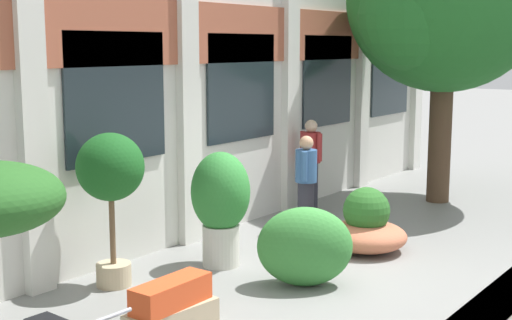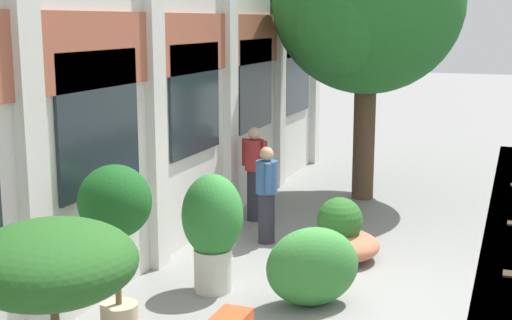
{
  "view_description": "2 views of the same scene",
  "coord_description": "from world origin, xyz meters",
  "views": [
    {
      "loc": [
        -7.73,
        -4.26,
        2.93
      ],
      "look_at": [
        -0.37,
        1.17,
        1.44
      ],
      "focal_mm": 50.0,
      "sensor_mm": 36.0,
      "label": 1
    },
    {
      "loc": [
        -8.61,
        -1.98,
        3.45
      ],
      "look_at": [
        1.21,
        1.66,
        1.39
      ],
      "focal_mm": 50.0,
      "sensor_mm": 36.0,
      "label": 2
    }
  ],
  "objects": [
    {
      "name": "ground_plane",
      "position": [
        0.0,
        0.0,
        0.0
      ],
      "size": [
        80.0,
        80.0,
        0.0
      ],
      "primitive_type": "plane",
      "color": "gray"
    },
    {
      "name": "topiary_hedge",
      "position": [
        -0.61,
        0.25,
        0.49
      ],
      "size": [
        1.26,
        1.36,
        0.98
      ],
      "primitive_type": "ellipsoid",
      "rotation": [
        0.0,
        0.0,
        5.35
      ],
      "color": "#388438",
      "rests_on": "ground"
    },
    {
      "name": "resident_watching_tracks",
      "position": [
        1.56,
        1.62,
        0.82
      ],
      "size": [
        0.49,
        0.34,
        1.53
      ],
      "rotation": [
        0.0,
        0.0,
        -1.13
      ],
      "color": "#282833",
      "rests_on": "ground"
    },
    {
      "name": "potted_plant_wide_bowl",
      "position": [
        1.18,
        0.35,
        0.34
      ],
      "size": [
        1.18,
        1.18,
        0.93
      ],
      "color": "#B76647",
      "rests_on": "ground"
    },
    {
      "name": "resident_by_doorway",
      "position": [
        2.69,
        2.24,
        0.88
      ],
      "size": [
        0.34,
        0.51,
        1.65
      ],
      "rotation": [
        0.0,
        0.0,
        -0.28
      ],
      "color": "#282833",
      "rests_on": "ground"
    },
    {
      "name": "broadleaf_tree",
      "position": [
        4.92,
        0.8,
        3.68
      ],
      "size": [
        3.77,
        3.59,
        5.51
      ],
      "color": "#4C3826",
      "rests_on": "ground"
    },
    {
      "name": "potted_plant_terracotta_small",
      "position": [
        -2.01,
        2.13,
        1.36
      ],
      "size": [
        0.82,
        0.82,
        1.89
      ],
      "color": "tan",
      "rests_on": "ground"
    },
    {
      "name": "potted_plant_stone_basin",
      "position": [
        -0.6,
        1.58,
        0.88
      ],
      "size": [
        0.79,
        0.79,
        1.54
      ],
      "color": "beige",
      "rests_on": "ground"
    },
    {
      "name": "potted_plant_square_trough",
      "position": [
        -2.6,
        0.61,
        0.25
      ],
      "size": [
        1.07,
        0.47,
        0.54
      ],
      "color": "tan",
      "rests_on": "ground"
    }
  ]
}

